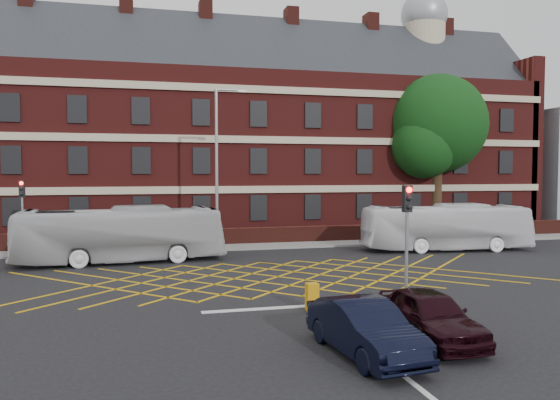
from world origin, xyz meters
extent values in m
plane|color=black|center=(0.00, 0.00, 0.00)|extent=(120.00, 120.00, 0.00)
cube|color=#531615|center=(0.00, 22.00, 6.00)|extent=(50.00, 12.00, 12.00)
cube|color=black|center=(0.00, 22.00, 12.00)|extent=(51.00, 10.61, 10.61)
cube|color=#B7A88C|center=(0.00, 15.92, 7.00)|extent=(50.00, 0.18, 0.50)
cube|color=black|center=(0.00, 15.94, 5.50)|extent=(1.20, 0.14, 1.80)
cube|color=#471813|center=(-7.00, 22.00, 16.50)|extent=(1.00, 1.40, 3.20)
cylinder|color=#B7A88C|center=(18.00, 22.00, 15.00)|extent=(3.60, 3.60, 6.00)
sphere|color=gray|center=(18.00, 22.00, 18.40)|extent=(4.00, 4.00, 4.00)
cube|color=#471813|center=(0.00, 13.00, 0.55)|extent=(56.00, 0.50, 1.10)
cube|color=slate|center=(0.00, 12.00, 0.06)|extent=(60.00, 3.00, 0.12)
cube|color=#CC990C|center=(0.00, 2.00, 0.01)|extent=(8.22, 8.22, 0.02)
cube|color=silver|center=(0.00, -3.50, 0.01)|extent=(8.00, 0.30, 0.02)
cube|color=silver|center=(0.00, -10.00, 0.01)|extent=(0.15, 14.00, 0.02)
imported|color=#BCBCC0|center=(-7.04, 7.73, 1.47)|extent=(10.75, 3.33, 2.95)
imported|color=white|center=(11.81, 7.59, 1.41)|extent=(10.32, 3.63, 2.81)
imported|color=black|center=(-0.32, -8.80, 0.71)|extent=(1.96, 4.45, 1.42)
imported|color=black|center=(1.95, -8.06, 0.72)|extent=(1.74, 4.25, 1.45)
cylinder|color=black|center=(16.04, 16.16, 3.45)|extent=(0.90, 0.90, 6.89)
sphere|color=black|center=(16.04, 16.16, 8.41)|extent=(7.57, 7.57, 7.57)
sphere|color=black|center=(14.54, 15.36, 6.69)|extent=(4.92, 4.92, 4.92)
sphere|color=black|center=(17.54, 16.96, 7.09)|extent=(4.54, 4.54, 4.54)
cube|color=slate|center=(3.24, -4.11, 0.10)|extent=(0.70, 0.70, 0.20)
cylinder|color=gray|center=(3.24, -4.11, 1.75)|extent=(0.12, 0.12, 3.50)
cube|color=black|center=(3.24, -4.11, 3.80)|extent=(0.30, 0.25, 0.95)
sphere|color=#FF0C05|center=(3.24, -4.25, 4.12)|extent=(0.20, 0.20, 0.20)
cube|color=slate|center=(-12.41, 10.97, 0.10)|extent=(0.70, 0.70, 0.20)
cylinder|color=gray|center=(-12.41, 10.97, 1.75)|extent=(0.12, 0.12, 3.50)
cube|color=black|center=(-12.41, 10.97, 3.80)|extent=(0.30, 0.25, 0.95)
sphere|color=#FF0C05|center=(-12.41, 10.83, 4.12)|extent=(0.20, 0.20, 0.20)
cube|color=slate|center=(-1.73, 9.90, 0.10)|extent=(1.00, 1.00, 0.20)
cylinder|color=gray|center=(-1.73, 9.90, 4.75)|extent=(0.18, 0.18, 9.49)
cylinder|color=gray|center=(-1.03, 9.90, 9.49)|extent=(1.60, 0.12, 0.12)
cube|color=gray|center=(-0.23, 9.90, 9.44)|extent=(0.50, 0.20, 0.12)
cylinder|color=gray|center=(-11.87, 10.71, 1.10)|extent=(0.10, 0.10, 2.20)
cube|color=silver|center=(-11.87, 10.63, 1.90)|extent=(1.10, 0.06, 0.45)
cube|color=silver|center=(-11.87, 10.63, 1.40)|extent=(1.10, 0.06, 0.40)
cube|color=silver|center=(-11.87, 10.63, 0.95)|extent=(1.10, 0.06, 0.35)
cube|color=#C8890B|center=(-0.27, -4.08, 0.47)|extent=(0.41, 0.37, 0.94)
camera|label=1|loc=(-5.79, -21.76, 4.76)|focal=35.00mm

